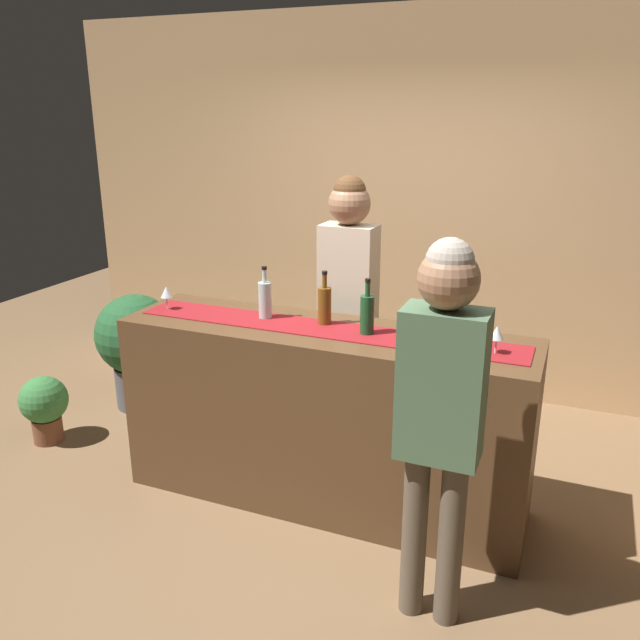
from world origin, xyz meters
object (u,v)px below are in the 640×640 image
(wine_bottle_clear, at_px, (265,299))
(potted_plant_tall, at_px, (137,343))
(wine_bottle_green, at_px, (367,314))
(potted_plant_small, at_px, (44,405))
(bartender, at_px, (348,286))
(customer_sipping, at_px, (441,398))
(wine_glass_near_customer, at_px, (497,334))
(wine_glass_mid_counter, at_px, (166,293))
(wine_bottle_amber, at_px, (325,305))

(wine_bottle_clear, height_order, potted_plant_tall, wine_bottle_clear)
(wine_bottle_green, bearing_deg, potted_plant_small, -177.48)
(wine_bottle_green, relative_size, potted_plant_tall, 0.35)
(wine_bottle_clear, distance_m, wine_bottle_green, 0.62)
(potted_plant_small, bearing_deg, bartender, 19.07)
(customer_sipping, height_order, potted_plant_small, customer_sipping)
(bartender, bearing_deg, wine_glass_near_customer, 149.87)
(wine_bottle_clear, xyz_separation_m, potted_plant_tall, (-1.39, 0.58, -0.65))
(wine_glass_mid_counter, bearing_deg, bartender, 33.54)
(wine_bottle_amber, xyz_separation_m, wine_glass_mid_counter, (-0.96, -0.10, -0.01))
(wine_bottle_green, bearing_deg, customer_sipping, -51.62)
(wine_bottle_amber, relative_size, potted_plant_tall, 0.35)
(wine_glass_mid_counter, bearing_deg, wine_bottle_clear, 7.23)
(bartender, bearing_deg, potted_plant_small, 20.79)
(bartender, bearing_deg, wine_glass_mid_counter, 35.26)
(wine_bottle_clear, relative_size, customer_sipping, 0.18)
(wine_glass_near_customer, relative_size, bartender, 0.08)
(wine_bottle_clear, height_order, potted_plant_small, wine_bottle_clear)
(wine_glass_near_customer, distance_m, potted_plant_small, 3.04)
(wine_glass_mid_counter, bearing_deg, potted_plant_tall, 139.96)
(wine_bottle_clear, distance_m, wine_glass_mid_counter, 0.61)
(wine_bottle_clear, distance_m, wine_bottle_amber, 0.35)
(wine_bottle_amber, height_order, wine_glass_mid_counter, wine_bottle_amber)
(bartender, distance_m, customer_sipping, 1.52)
(potted_plant_tall, bearing_deg, bartender, -1.76)
(wine_bottle_green, xyz_separation_m, customer_sipping, (0.55, -0.69, -0.09))
(wine_glass_mid_counter, xyz_separation_m, customer_sipping, (1.77, -0.65, -0.08))
(wine_bottle_clear, bearing_deg, potted_plant_small, -175.12)
(customer_sipping, height_order, potted_plant_tall, customer_sipping)
(wine_bottle_clear, xyz_separation_m, wine_bottle_green, (0.62, -0.04, 0.00))
(potted_plant_small, bearing_deg, wine_bottle_amber, 4.81)
(wine_bottle_clear, height_order, wine_bottle_green, same)
(wine_glass_mid_counter, xyz_separation_m, potted_plant_tall, (-0.78, 0.66, -0.65))
(wine_bottle_green, xyz_separation_m, wine_glass_mid_counter, (-1.23, -0.04, -0.01))
(wine_bottle_amber, bearing_deg, potted_plant_tall, 162.36)
(wine_bottle_amber, xyz_separation_m, potted_plant_small, (-1.98, -0.17, -0.89))
(wine_bottle_amber, relative_size, bartender, 0.17)
(wine_glass_near_customer, bearing_deg, potted_plant_small, -178.84)
(bartender, xyz_separation_m, customer_sipping, (0.86, -1.26, -0.06))
(wine_glass_mid_counter, distance_m, potted_plant_tall, 1.21)
(wine_bottle_green, height_order, customer_sipping, customer_sipping)
(wine_bottle_green, distance_m, potted_plant_tall, 2.20)
(potted_plant_tall, xyz_separation_m, potted_plant_small, (-0.23, -0.72, -0.23))
(customer_sipping, relative_size, potted_plant_tall, 1.98)
(wine_bottle_amber, relative_size, potted_plant_small, 0.64)
(wine_bottle_amber, height_order, wine_glass_near_customer, wine_bottle_amber)
(wine_bottle_clear, xyz_separation_m, wine_bottle_amber, (0.35, 0.03, 0.00))
(customer_sipping, bearing_deg, wine_bottle_green, 128.74)
(wine_bottle_amber, distance_m, wine_glass_mid_counter, 0.96)
(potted_plant_small, bearing_deg, customer_sipping, -11.95)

